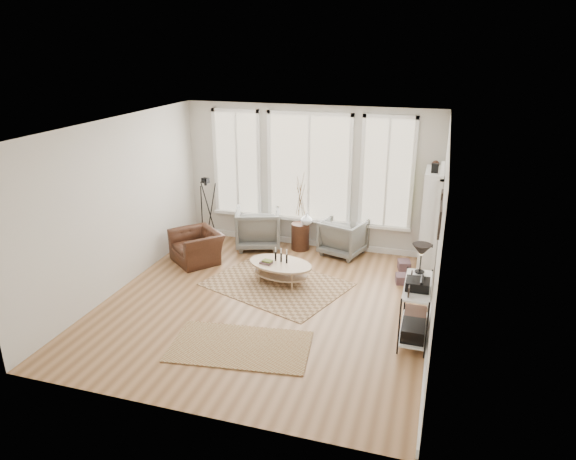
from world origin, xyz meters
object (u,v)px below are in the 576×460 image
(bookcase, at_px, (430,220))
(side_table, at_px, (300,215))
(accent_chair, at_px, (197,247))
(low_shelf, at_px, (416,305))
(coffee_table, at_px, (280,267))
(armchair_right, at_px, (343,237))
(armchair_left, at_px, (258,228))

(bookcase, bearing_deg, side_table, 174.92)
(side_table, height_order, accent_chair, side_table)
(low_shelf, distance_m, coffee_table, 2.67)
(bookcase, distance_m, side_table, 2.55)
(armchair_right, distance_m, side_table, 0.97)
(armchair_right, bearing_deg, bookcase, -170.15)
(bookcase, height_order, low_shelf, bookcase)
(armchair_left, height_order, armchair_right, armchair_left)
(coffee_table, xyz_separation_m, side_table, (-0.07, 1.61, 0.46))
(coffee_table, distance_m, side_table, 1.67)
(low_shelf, bearing_deg, bookcase, 88.72)
(low_shelf, relative_size, side_table, 0.84)
(side_table, xyz_separation_m, accent_chair, (-1.76, -1.18, -0.45))
(armchair_right, height_order, accent_chair, armchair_right)
(accent_chair, bearing_deg, armchair_left, 89.75)
(bookcase, height_order, coffee_table, bookcase)
(coffee_table, height_order, armchair_right, armchair_right)
(low_shelf, bearing_deg, accent_chair, 159.69)
(accent_chair, bearing_deg, low_shelf, 18.99)
(low_shelf, bearing_deg, armchair_left, 141.87)
(coffee_table, bearing_deg, armchair_right, 62.85)
(armchair_right, bearing_deg, side_table, 17.68)
(bookcase, height_order, accent_chair, bookcase)
(bookcase, bearing_deg, low_shelf, -91.28)
(low_shelf, xyz_separation_m, side_table, (-2.48, 2.75, 0.24))
(armchair_right, relative_size, side_table, 0.52)
(bookcase, height_order, side_table, bookcase)
(side_table, distance_m, accent_chair, 2.16)
(armchair_left, bearing_deg, low_shelf, 123.43)
(bookcase, distance_m, coffee_table, 2.90)
(coffee_table, xyz_separation_m, accent_chair, (-1.83, 0.43, 0.01))
(bookcase, relative_size, side_table, 1.32)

